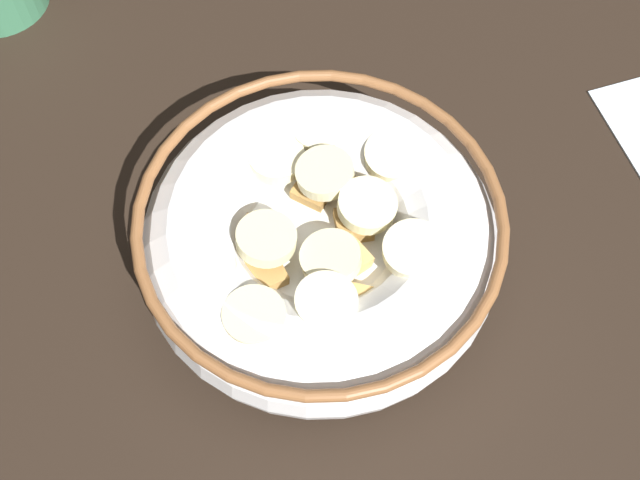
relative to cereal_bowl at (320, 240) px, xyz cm
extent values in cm
cube|color=black|center=(0.00, 0.01, -4.00)|extent=(132.23, 132.23, 2.00)
cylinder|color=white|center=(0.00, 0.01, -2.70)|extent=(9.92, 9.92, 0.60)
torus|color=white|center=(0.00, 0.01, -0.26)|extent=(18.03, 18.03, 5.49)
torus|color=brown|center=(0.00, 0.01, 2.19)|extent=(18.09, 18.09, 0.60)
cylinder|color=white|center=(0.00, 0.01, 0.34)|extent=(14.73, 14.73, 0.40)
cube|color=tan|center=(3.82, -3.82, 1.07)|extent=(2.50, 2.49, 0.86)
cube|color=#AD7F42|center=(-0.13, 3.51, 0.88)|extent=(2.16, 2.20, 0.91)
cube|color=#AD7F42|center=(2.05, -1.34, 0.87)|extent=(2.28, 2.31, 0.90)
cube|color=tan|center=(-2.06, 0.19, 1.03)|extent=(1.86, 1.95, 1.03)
cube|color=#B78947|center=(1.81, 2.56, 0.89)|extent=(2.39, 2.43, 1.02)
cube|color=tan|center=(-3.94, 1.42, 1.00)|extent=(2.49, 2.49, 0.86)
cube|color=tan|center=(2.20, -5.79, 0.90)|extent=(2.49, 2.51, 0.96)
cube|color=#AD7F42|center=(-0.81, -1.50, 0.89)|extent=(2.43, 2.43, 0.81)
cube|color=tan|center=(-3.27, -3.83, 0.87)|extent=(2.47, 2.44, 1.03)
cube|color=tan|center=(0.27, -2.96, 1.03)|extent=(2.53, 2.52, 0.91)
cylinder|color=beige|center=(0.88, 2.62, 2.10)|extent=(4.03, 4.09, 1.20)
cylinder|color=beige|center=(-1.85, 5.54, 2.07)|extent=(2.98, 3.00, 0.89)
cylinder|color=beige|center=(-0.93, -2.21, 2.14)|extent=(3.88, 3.86, 1.08)
cylinder|color=#F4EABC|center=(-4.17, -2.14, 2.28)|extent=(3.17, 3.22, 1.01)
cylinder|color=#F9EFC6|center=(-3.44, 2.63, 2.05)|extent=(3.87, 3.87, 0.88)
cylinder|color=beige|center=(1.75, -1.84, 2.26)|extent=(4.16, 4.15, 1.08)
cylinder|color=#F4EABC|center=(4.31, -0.78, 1.75)|extent=(3.35, 3.35, 0.95)
cylinder|color=beige|center=(-1.78, 0.89, 1.78)|extent=(3.84, 3.82, 1.24)
cylinder|color=beige|center=(0.50, -5.29, 1.87)|extent=(3.45, 3.47, 1.32)
cylinder|color=#F9EFC6|center=(1.68, 5.62, 1.77)|extent=(3.41, 3.46, 1.02)
cylinder|color=#F4EABC|center=(4.24, -3.58, 1.89)|extent=(2.99, 2.98, 1.03)
camera|label=1|loc=(-14.17, 12.32, 35.02)|focal=44.45mm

